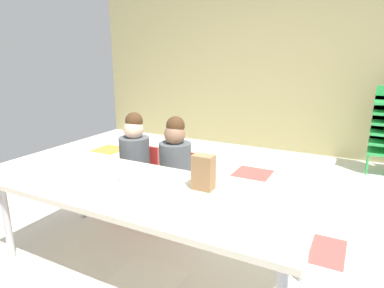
# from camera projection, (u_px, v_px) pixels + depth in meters

# --- Properties ---
(ground_plane) EXTENTS (6.18, 5.14, 0.02)m
(ground_plane) POSITION_uv_depth(u_px,v_px,m) (205.00, 222.00, 2.88)
(ground_plane) COLOR silver
(back_wall) EXTENTS (6.18, 0.10, 2.77)m
(back_wall) POSITION_uv_depth(u_px,v_px,m) (284.00, 55.00, 4.72)
(back_wall) COLOR tan
(back_wall) RESTS_ON ground_plane
(craft_table) EXTENTS (2.04, 0.81, 0.58)m
(craft_table) POSITION_uv_depth(u_px,v_px,m) (146.00, 194.00, 2.10)
(craft_table) COLOR beige
(craft_table) RESTS_ON ground_plane
(seated_child_near_camera) EXTENTS (0.35, 0.35, 0.92)m
(seated_child_near_camera) POSITION_uv_depth(u_px,v_px,m) (135.00, 154.00, 2.89)
(seated_child_near_camera) COLOR red
(seated_child_near_camera) RESTS_ON ground_plane
(seated_child_middle_seat) EXTENTS (0.33, 0.33, 0.92)m
(seated_child_middle_seat) POSITION_uv_depth(u_px,v_px,m) (176.00, 161.00, 2.71)
(seated_child_middle_seat) COLOR red
(seated_child_middle_seat) RESTS_ON ground_plane
(paper_bag_brown) EXTENTS (0.13, 0.09, 0.22)m
(paper_bag_brown) POSITION_uv_depth(u_px,v_px,m) (203.00, 172.00, 2.05)
(paper_bag_brown) COLOR #9E754C
(paper_bag_brown) RESTS_ON craft_table
(paper_plate_near_edge) EXTENTS (0.18, 0.18, 0.01)m
(paper_plate_near_edge) POSITION_uv_depth(u_px,v_px,m) (126.00, 180.00, 2.22)
(paper_plate_near_edge) COLOR white
(paper_plate_near_edge) RESTS_ON craft_table
(paper_plate_center_table) EXTENTS (0.18, 0.18, 0.01)m
(paper_plate_center_table) POSITION_uv_depth(u_px,v_px,m) (173.00, 185.00, 2.13)
(paper_plate_center_table) COLOR white
(paper_plate_center_table) RESTS_ON craft_table
(donut_powdered_on_plate) EXTENTS (0.11, 0.11, 0.03)m
(donut_powdered_on_plate) POSITION_uv_depth(u_px,v_px,m) (126.00, 177.00, 2.21)
(donut_powdered_on_plate) COLOR white
(donut_powdered_on_plate) RESTS_ON craft_table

